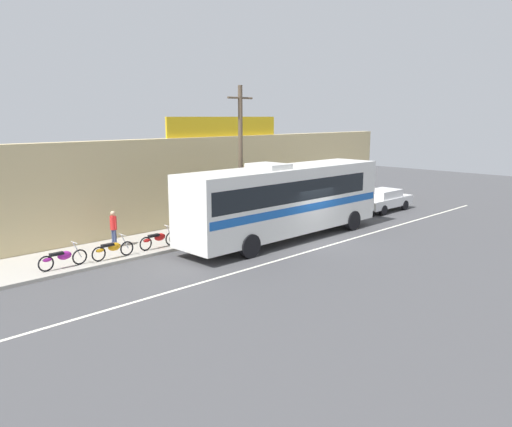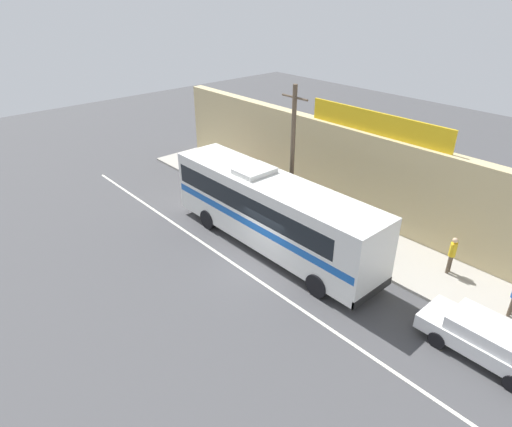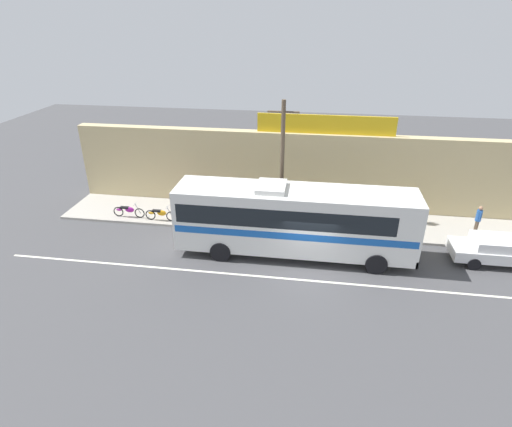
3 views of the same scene
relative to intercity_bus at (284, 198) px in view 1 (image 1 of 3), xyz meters
The scene contains 15 objects.
ground_plane 2.71m from the intercity_bus, 58.38° to the right, with size 70.00×70.00×0.00m, color #444447.
sidewalk_slab 4.31m from the intercity_bus, 76.06° to the left, with size 30.00×3.60×0.14m, color #A8A399.
storefront_facade 5.94m from the intercity_bus, 81.07° to the left, with size 30.00×0.70×4.80m, color tan.
storefront_billboard 6.86m from the intercity_bus, 76.70° to the left, with size 8.03×0.12×1.10m, color gold.
road_center_stripe 3.22m from the intercity_bus, 68.15° to the right, with size 30.00×0.14×0.01m, color silver.
intercity_bus is the anchor object (origin of this frame).
parked_car 10.19m from the intercity_bus, ahead, with size 4.41×1.83×1.37m.
utility_pole 2.99m from the intercity_bus, 109.72° to the left, with size 1.60×0.22×7.26m.
motorcycle_black 6.31m from the intercity_bus, 156.17° to the left, with size 1.96×0.56×0.94m.
motorcycle_blue 8.39m from the intercity_bus, 163.32° to the left, with size 1.90×0.56×0.94m.
motorcycle_purple 10.38m from the intercity_bus, 165.82° to the left, with size 1.96×0.56×0.94m.
motorcycle_red 5.01m from the intercity_bus, 149.85° to the left, with size 1.90×0.56×0.94m.
pedestrian_near_shop 8.04m from the intercity_bus, 149.70° to the left, with size 0.30×0.48×1.66m.
pedestrian_far_left 8.23m from the intercity_bus, 31.39° to the left, with size 0.30×0.48×1.75m.
pedestrian_far_right 10.52m from the intercity_bus, 18.61° to the left, with size 0.30×0.48×1.70m.
Camera 1 is at (-18.72, -14.54, 5.91)m, focal length 35.30 mm.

